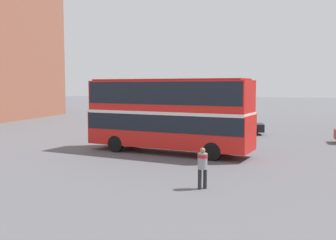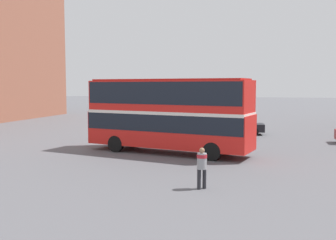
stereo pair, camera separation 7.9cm
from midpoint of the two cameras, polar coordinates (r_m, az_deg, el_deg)
name	(u,v)px [view 2 (the right image)]	position (r m, az deg, el deg)	size (l,w,h in m)	color
ground_plane	(193,152)	(25.42, 3.79, -4.63)	(240.00, 240.00, 0.00)	#5B5B60
double_decker_bus	(168,111)	(24.59, 0.09, 1.34)	(10.89, 4.88, 4.67)	red
pedestrian_foreground	(202,164)	(16.29, 5.07, -6.34)	(0.60, 0.60, 1.72)	#232328
parked_car_kerb_near	(239,126)	(34.87, 10.28, -0.86)	(4.56, 2.20, 1.41)	black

